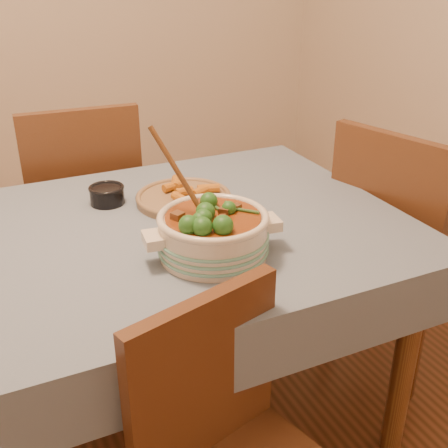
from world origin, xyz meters
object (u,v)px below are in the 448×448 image
condiment_bowl (107,194)px  chair_far (84,202)px  dining_table (130,262)px  fried_plate (184,196)px  chair_right (399,239)px  stew_casserole (213,230)px

condiment_bowl → chair_far: chair_far is taller
dining_table → fried_plate: (0.24, 0.15, 0.11)m
chair_right → condiment_bowl: bearing=57.6°
fried_plate → chair_right: chair_right is taller
dining_table → chair_far: bearing=88.5°
condiment_bowl → chair_right: bearing=-17.0°
condiment_bowl → fried_plate: size_ratio=0.35×
dining_table → chair_right: (1.00, -0.05, -0.11)m
stew_casserole → chair_right: (0.82, 0.16, -0.28)m
fried_plate → chair_far: 0.69m
stew_casserole → chair_right: size_ratio=0.39×
dining_table → chair_right: 1.00m
condiment_bowl → chair_right: chair_right is taller
stew_casserole → dining_table: bearing=129.1°
fried_plate → chair_right: (0.76, -0.21, -0.23)m
fried_plate → chair_right: bearing=-15.1°
chair_right → dining_table: bearing=71.4°
condiment_bowl → chair_right: 1.06m
chair_far → condiment_bowl: bearing=91.5°
dining_table → chair_right: size_ratio=1.73×
fried_plate → chair_right: size_ratio=0.42×
condiment_bowl → chair_far: size_ratio=0.15×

